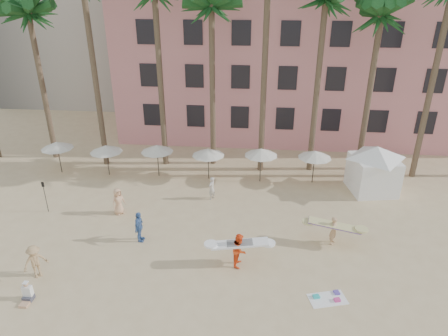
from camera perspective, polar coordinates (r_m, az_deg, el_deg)
The scene contains 10 objects.
ground at distance 20.87m, azimuth -4.05°, elevation -17.03°, with size 120.00×120.00×0.00m, color #D1B789.
pink_hotel at distance 41.88m, azimuth 11.58°, elevation 16.34°, with size 35.00×14.00×16.00m, color pink.
umbrella_row at distance 30.66m, azimuth -5.98°, elevation 2.57°, with size 22.50×2.70×2.73m.
cabana at distance 30.57m, azimuth 20.69°, elevation 0.40°, with size 5.20×5.20×3.50m.
beach_towel at distance 21.00m, azimuth 14.67°, elevation -17.53°, with size 2.00×1.45×0.14m.
carrier_yellow at distance 24.23m, azimuth 15.45°, elevation -8.37°, with size 3.06×1.24×1.76m.
carrier_white at distance 21.77m, azimuth 2.25°, elevation -11.45°, with size 3.14×1.14×1.94m.
beachgoers at distance 24.62m, azimuth -16.40°, elevation -8.10°, with size 9.02×10.09×1.93m.
paddle at distance 28.73m, azimuth -24.25°, elevation -3.29°, with size 0.18×0.04×2.23m.
seated_man at distance 22.20m, azimuth -26.29°, elevation -15.88°, with size 0.45×0.79×1.03m.
Camera 1 is at (2.90, -15.25, 13.95)m, focal length 32.00 mm.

